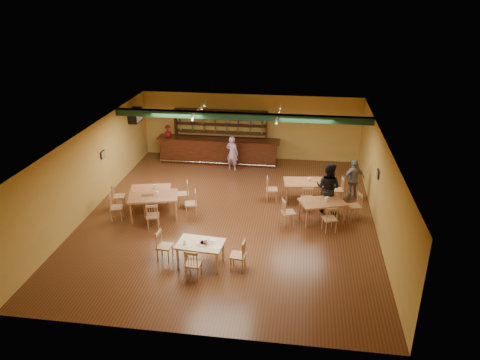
# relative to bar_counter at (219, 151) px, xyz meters

# --- Properties ---
(floor) EXTENTS (12.00, 12.00, 0.00)m
(floor) POSITION_rel_bar_counter_xyz_m (1.35, -5.15, -0.56)
(floor) COLOR #532C17
(floor) RESTS_ON ground
(ceiling_beam) EXTENTS (10.00, 0.30, 0.25)m
(ceiling_beam) POSITION_rel_bar_counter_xyz_m (1.35, -2.35, 2.31)
(ceiling_beam) COLOR black
(ceiling_beam) RESTS_ON ceiling
(track_rail_left) EXTENTS (0.05, 2.50, 0.05)m
(track_rail_left) POSITION_rel_bar_counter_xyz_m (-0.45, -1.75, 2.38)
(track_rail_left) COLOR white
(track_rail_left) RESTS_ON ceiling
(track_rail_right) EXTENTS (0.05, 2.50, 0.05)m
(track_rail_right) POSITION_rel_bar_counter_xyz_m (2.75, -1.75, 2.38)
(track_rail_right) COLOR white
(track_rail_right) RESTS_ON ceiling
(ac_unit) EXTENTS (0.34, 0.70, 0.48)m
(ac_unit) POSITION_rel_bar_counter_xyz_m (-3.45, -0.95, 1.79)
(ac_unit) COLOR white
(ac_unit) RESTS_ON wall_left
(picture_left) EXTENTS (0.04, 0.34, 0.28)m
(picture_left) POSITION_rel_bar_counter_xyz_m (-3.62, -4.15, 1.14)
(picture_left) COLOR black
(picture_left) RESTS_ON wall_left
(picture_right) EXTENTS (0.04, 0.34, 0.28)m
(picture_right) POSITION_rel_bar_counter_xyz_m (6.32, -4.65, 1.14)
(picture_right) COLOR black
(picture_right) RESTS_ON wall_right
(bar_counter) EXTENTS (5.57, 0.85, 1.13)m
(bar_counter) POSITION_rel_bar_counter_xyz_m (0.00, 0.00, 0.00)
(bar_counter) COLOR black
(bar_counter) RESTS_ON ground
(back_bar_hutch) EXTENTS (4.31, 0.40, 2.28)m
(back_bar_hutch) POSITION_rel_bar_counter_xyz_m (0.00, 0.63, 0.57)
(back_bar_hutch) COLOR black
(back_bar_hutch) RESTS_ON ground
(poinsettia) EXTENTS (0.38, 0.38, 0.54)m
(poinsettia) POSITION_rel_bar_counter_xyz_m (-2.33, 0.00, 0.83)
(poinsettia) COLOR maroon
(poinsettia) RESTS_ON bar_counter
(dining_table_a) EXTENTS (1.60, 1.17, 0.72)m
(dining_table_a) POSITION_rel_bar_counter_xyz_m (-1.64, -4.79, -0.21)
(dining_table_a) COLOR #986235
(dining_table_a) RESTS_ON ground
(dining_table_b) EXTENTS (1.68, 1.13, 0.79)m
(dining_table_b) POSITION_rel_bar_counter_xyz_m (3.93, -3.52, -0.17)
(dining_table_b) COLOR #986235
(dining_table_b) RESTS_ON ground
(dining_table_c) EXTENTS (1.88, 1.40, 0.84)m
(dining_table_c) POSITION_rel_bar_counter_xyz_m (-1.27, -5.60, -0.15)
(dining_table_c) COLOR #986235
(dining_table_c) RESTS_ON ground
(dining_table_d) EXTENTS (1.72, 1.35, 0.75)m
(dining_table_d) POSITION_rel_bar_counter_xyz_m (4.54, -5.07, -0.19)
(dining_table_d) COLOR #986235
(dining_table_d) RESTS_ON ground
(near_table) EXTENTS (1.40, 0.96, 0.71)m
(near_table) POSITION_rel_bar_counter_xyz_m (0.98, -8.24, -0.21)
(near_table) COLOR tan
(near_table) RESTS_ON ground
(pizza_tray) EXTENTS (0.53, 0.53, 0.01)m
(pizza_tray) POSITION_rel_bar_counter_xyz_m (1.08, -8.24, 0.15)
(pizza_tray) COLOR silver
(pizza_tray) RESTS_ON near_table
(parmesan_shaker) EXTENTS (0.08, 0.08, 0.11)m
(parmesan_shaker) POSITION_rel_bar_counter_xyz_m (0.56, -8.39, 0.20)
(parmesan_shaker) COLOR #EAE5C6
(parmesan_shaker) RESTS_ON near_table
(napkin_stack) EXTENTS (0.22, 0.18, 0.03)m
(napkin_stack) POSITION_rel_bar_counter_xyz_m (1.31, -8.05, 0.16)
(napkin_stack) COLOR white
(napkin_stack) RESTS_ON near_table
(pizza_server) EXTENTS (0.33, 0.17, 0.00)m
(pizza_server) POSITION_rel_bar_counter_xyz_m (1.22, -8.20, 0.16)
(pizza_server) COLOR silver
(pizza_server) RESTS_ON pizza_tray
(side_plate) EXTENTS (0.24, 0.24, 0.01)m
(side_plate) POSITION_rel_bar_counter_xyz_m (1.50, -8.43, 0.15)
(side_plate) COLOR white
(side_plate) RESTS_ON near_table
(patron_bar) EXTENTS (0.66, 0.54, 1.55)m
(patron_bar) POSITION_rel_bar_counter_xyz_m (0.76, -0.83, 0.21)
(patron_bar) COLOR #85479B
(patron_bar) RESTS_ON ground
(patron_right_a) EXTENTS (1.12, 1.02, 1.87)m
(patron_right_a) POSITION_rel_bar_counter_xyz_m (4.73, -4.32, 0.37)
(patron_right_a) COLOR black
(patron_right_a) RESTS_ON ground
(patron_right_b) EXTENTS (1.00, 0.77, 1.59)m
(patron_right_b) POSITION_rel_bar_counter_xyz_m (5.74, -3.07, 0.23)
(patron_right_b) COLOR gray
(patron_right_b) RESTS_ON ground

